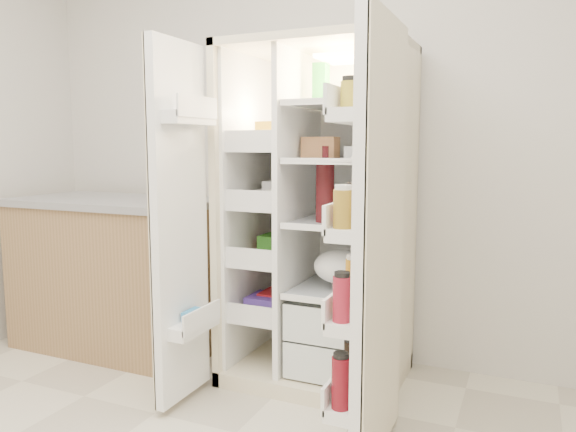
% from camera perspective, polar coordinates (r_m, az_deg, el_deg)
% --- Properties ---
extents(wall_back, '(4.00, 0.02, 2.70)m').
position_cam_1_polar(wall_back, '(3.31, 3.83, 8.67)').
color(wall_back, silver).
rests_on(wall_back, floor).
extents(refrigerator, '(0.92, 0.70, 1.80)m').
position_cam_1_polar(refrigerator, '(2.99, 3.79, -2.86)').
color(refrigerator, beige).
rests_on(refrigerator, floor).
extents(freezer_door, '(0.15, 0.40, 1.72)m').
position_cam_1_polar(freezer_door, '(2.67, -11.21, -0.99)').
color(freezer_door, white).
rests_on(freezer_door, floor).
extents(fridge_door, '(0.17, 0.58, 1.72)m').
position_cam_1_polar(fridge_door, '(2.17, 9.03, -3.28)').
color(fridge_door, white).
rests_on(fridge_door, floor).
extents(kitchen_counter, '(1.31, 0.69, 0.95)m').
position_cam_1_polar(kitchen_counter, '(3.63, -17.28, -5.68)').
color(kitchen_counter, olive).
rests_on(kitchen_counter, floor).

